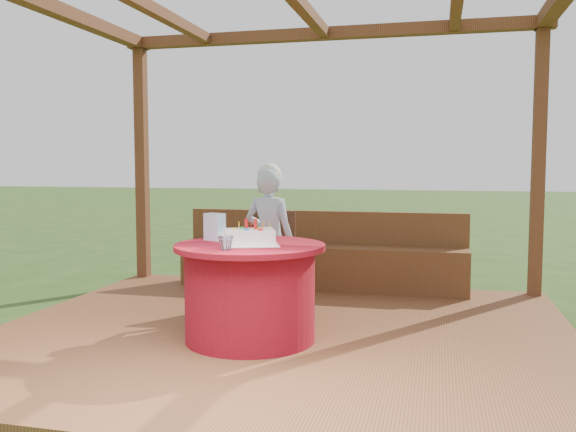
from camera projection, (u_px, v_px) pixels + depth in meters
The scene contains 10 objects.
ground at pixel (280, 345), 4.78m from camera, with size 60.00×60.00×0.00m, color #254416.
deck at pixel (280, 338), 4.77m from camera, with size 4.50×4.00×0.12m, color brown.
pergola at pixel (280, 32), 4.57m from camera, with size 4.50×4.00×2.72m.
bench at pixel (321, 263), 6.41m from camera, with size 3.00×0.42×0.80m.
table at pixel (250, 291), 4.49m from camera, with size 1.11×1.11×0.72m.
chair at pixel (271, 255), 5.53m from camera, with size 0.47×0.47×0.87m.
elderly_woman at pixel (269, 237), 5.33m from camera, with size 0.51×0.39×1.31m.
birthday_cake at pixel (249, 237), 4.44m from camera, with size 0.53×0.53×0.18m.
gift_bag at pixel (215, 227), 4.66m from camera, with size 0.15×0.09×0.21m, color #EC98D9.
drinking_glass at pixel (226, 243), 4.13m from camera, with size 0.10×0.10×0.10m, color white.
Camera 1 is at (1.18, -4.52, 1.42)m, focal length 38.00 mm.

